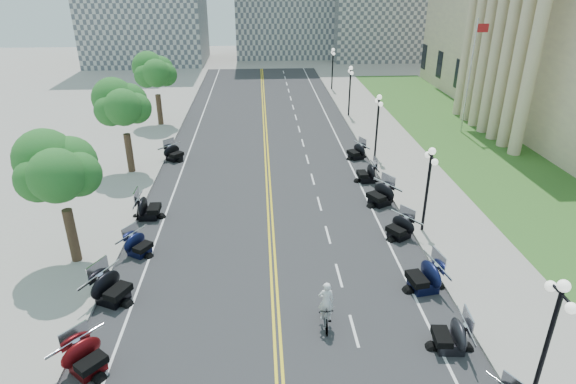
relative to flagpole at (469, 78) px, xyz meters
name	(u,v)px	position (x,y,z in m)	size (l,w,h in m)	color
ground	(274,278)	(-18.00, -22.00, -5.00)	(160.00, 160.00, 0.00)	gray
road	(269,192)	(-18.00, -12.00, -5.00)	(16.00, 90.00, 0.01)	#333335
centerline_yellow_a	(267,192)	(-18.12, -12.00, -4.99)	(0.12, 90.00, 0.00)	yellow
centerline_yellow_b	(271,192)	(-17.88, -12.00, -4.99)	(0.12, 90.00, 0.00)	yellow
edge_line_north	(362,189)	(-11.60, -12.00, -4.99)	(0.12, 90.00, 0.00)	white
edge_line_south	(173,194)	(-24.40, -12.00, -4.99)	(0.12, 90.00, 0.00)	white
lane_dash_5	(354,331)	(-14.80, -26.00, -4.99)	(0.12, 2.00, 0.00)	white
lane_dash_6	(339,275)	(-14.80, -22.00, -4.99)	(0.12, 2.00, 0.00)	white
lane_dash_7	(328,235)	(-14.80, -18.00, -4.99)	(0.12, 2.00, 0.00)	white
lane_dash_8	(319,204)	(-14.80, -14.00, -4.99)	(0.12, 2.00, 0.00)	white
lane_dash_9	(313,179)	(-14.80, -10.00, -4.99)	(0.12, 2.00, 0.00)	white
lane_dash_10	(307,159)	(-14.80, -6.00, -4.99)	(0.12, 2.00, 0.00)	white
lane_dash_11	(303,143)	(-14.80, -2.00, -4.99)	(0.12, 2.00, 0.00)	white
lane_dash_12	(299,129)	(-14.80, 2.00, -4.99)	(0.12, 2.00, 0.00)	white
lane_dash_13	(296,117)	(-14.80, 6.00, -4.99)	(0.12, 2.00, 0.00)	white
lane_dash_14	(293,107)	(-14.80, 10.00, -4.99)	(0.12, 2.00, 0.00)	white
lane_dash_15	(291,98)	(-14.80, 14.00, -4.99)	(0.12, 2.00, 0.00)	white
lane_dash_16	(289,91)	(-14.80, 18.00, -4.99)	(0.12, 2.00, 0.00)	white
lane_dash_17	(287,84)	(-14.80, 22.00, -4.99)	(0.12, 2.00, 0.00)	white
lane_dash_18	(285,78)	(-14.80, 26.00, -4.99)	(0.12, 2.00, 0.00)	white
lane_dash_19	(284,72)	(-14.80, 30.00, -4.99)	(0.12, 2.00, 0.00)	white
sidewalk_north	(421,187)	(-7.50, -12.00, -4.92)	(5.00, 90.00, 0.15)	#9E9991
sidewalk_south	(111,195)	(-28.50, -12.00, -4.92)	(5.00, 90.00, 0.15)	#9E9991
lawn	(473,147)	(-0.50, -4.00, -4.95)	(9.00, 60.00, 0.10)	#356023
street_lamp_1	(547,345)	(-9.40, -30.00, -2.40)	(0.50, 1.20, 4.90)	black
street_lamp_2	(427,191)	(-9.40, -18.00, -2.40)	(0.50, 1.20, 4.90)	black
street_lamp_3	(377,126)	(-9.40, -6.00, -2.40)	(0.50, 1.20, 4.90)	black
street_lamp_4	(350,91)	(-9.40, 6.00, -2.40)	(0.50, 1.20, 4.90)	black
street_lamp_5	(332,69)	(-9.40, 18.00, -2.40)	(0.50, 1.20, 4.90)	black
flagpole	(469,78)	(0.00, 0.00, 0.00)	(1.10, 0.20, 10.00)	silver
tree_2	(59,177)	(-28.00, -20.00, -0.25)	(4.80, 4.80, 9.20)	#235619
tree_3	(123,110)	(-28.00, -8.00, -0.25)	(4.80, 4.80, 9.20)	#235619
tree_4	(156,76)	(-28.00, 4.00, -0.25)	(4.80, 4.80, 9.20)	#235619
motorcycle_n_4	(451,334)	(-11.26, -27.22, -4.30)	(2.01, 2.01, 1.40)	black
motorcycle_n_5	(424,275)	(-11.06, -23.34, -4.23)	(2.21, 2.21, 1.55)	black
motorcycle_n_6	(400,227)	(-10.87, -18.51, -4.32)	(1.94, 1.94, 1.36)	black
motorcycle_n_7	(380,193)	(-10.97, -14.29, -4.24)	(2.17, 2.17, 1.52)	black
motorcycle_n_8	(367,172)	(-11.04, -10.60, -4.30)	(2.00, 2.00, 1.40)	black
motorcycle_n_9	(356,151)	(-10.92, -6.05, -4.34)	(1.88, 1.88, 1.32)	black
motorcycle_s_4	(86,356)	(-25.10, -27.57, -4.30)	(2.01, 2.01, 1.41)	#590A0C
motorcycle_s_5	(111,287)	(-25.29, -23.36, -4.23)	(2.21, 2.21, 1.55)	black
motorcycle_s_6	(139,244)	(-24.97, -19.42, -4.36)	(1.83, 1.83, 1.28)	black
motorcycle_s_7	(148,207)	(-25.30, -15.28, -4.25)	(2.14, 2.14, 1.50)	black
motorcycle_s_9	(174,152)	(-25.27, -5.54, -4.33)	(1.91, 1.91, 1.34)	black
bicycle	(325,314)	(-15.96, -25.59, -4.43)	(0.54, 1.90, 1.14)	#A51414
cyclist_rider	(327,285)	(-15.96, -25.59, -2.95)	(0.66, 0.43, 1.81)	silver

